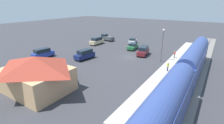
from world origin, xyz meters
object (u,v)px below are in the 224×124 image
Objects in this scene: sedan_silver at (133,41)px; suv_maroon at (143,51)px; pickup_charcoal at (107,38)px; suv_tan at (97,41)px; pedestrian_waiting_far at (168,66)px; passenger_train at (157,122)px; pedestrian_on_platform at (175,54)px; light_pole_near_platform at (163,41)px; suv_blue at (43,53)px; station_building at (36,73)px; sedan_green at (133,46)px; suv_navy at (85,54)px.

suv_maroon reaches higher than sedan_silver.
suv_maroon is 0.91× the size of pickup_charcoal.
pedestrian_waiting_far is at bearing 156.45° from suv_tan.
pedestrian_waiting_far is at bearing -77.91° from passenger_train.
sedan_silver is (16.02, -18.04, -0.40)m from pedestrian_waiting_far.
light_pole_near_platform reaches higher than pedestrian_on_platform.
suv_blue is at bearing 65.72° from sedan_silver.
passenger_train is 24.48m from light_pole_near_platform.
station_building is at bearing 63.47° from light_pole_near_platform.
suv_maroon reaches higher than sedan_green.
passenger_train is 28.73m from suv_maroon.
suv_tan reaches higher than pickup_charcoal.
pedestrian_on_platform is 12.15m from sedan_green.
station_building is at bearing 108.49° from pickup_charcoal.
sedan_silver is at bearing -86.90° from station_building.
passenger_train is 12.67× the size of sedan_silver.
sedan_green is at bearing -128.30° from suv_blue.
station_building is 29.20m from pedestrian_on_platform.
pedestrian_on_platform is 0.34× the size of suv_navy.
suv_navy is at bearing 83.71° from sedan_silver.
sedan_silver is at bearing -175.95° from pickup_charcoal.
light_pole_near_platform reaches higher than suv_navy.
pedestrian_waiting_far is at bearing -129.51° from station_building.
suv_blue is at bearing 51.70° from sedan_green.
pedestrian_on_platform is at bearing -172.26° from suv_maroon.
pickup_charcoal is (17.49, -9.47, -0.12)m from suv_maroon.
station_building is at bearing 93.10° from sedan_silver.
passenger_train reaches higher than pedestrian_on_platform.
pedestrian_waiting_far is 0.33× the size of suv_maroon.
light_pole_near_platform reaches higher than pedestrian_waiting_far.
sedan_green is 0.65× the size of light_pole_near_platform.
sedan_green is 12.20m from suv_tan.
sedan_silver is 11.43m from suv_tan.
sedan_green is 0.95× the size of suv_tan.
light_pole_near_platform is at bearing 165.88° from suv_tan.
suv_tan is (-0.73, 6.50, 0.12)m from pickup_charcoal.
suv_blue is 1.04× the size of suv_tan.
pedestrian_on_platform is 0.24× the size of light_pole_near_platform.
station_building is at bearing 87.25° from sedan_green.
passenger_train is at bearing 102.09° from pedestrian_waiting_far.
pedestrian_on_platform is 26.16m from pickup_charcoal.
suv_maroon is 5.87m from sedan_green.
sedan_silver is (-2.23, -20.27, -0.27)m from suv_navy.
suv_blue is (31.11, -11.34, -1.71)m from passenger_train.
station_building is 35.25m from sedan_silver.
suv_blue reaches higher than pedestrian_on_platform.
sedan_green is at bearing -32.37° from light_pole_near_platform.
suv_tan is (24.91, -10.85, -0.13)m from pedestrian_waiting_far.
suv_tan reaches higher than pedestrian_waiting_far.
suv_tan is 22.94m from light_pole_near_platform.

